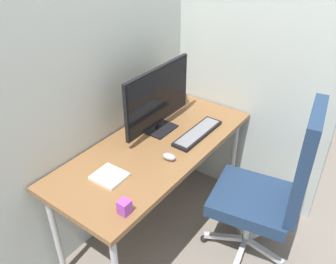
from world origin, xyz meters
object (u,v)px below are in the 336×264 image
Objects in this scene: office_chair at (274,187)px; monitor at (158,98)px; pen_holder at (182,98)px; notebook at (110,177)px; keyboard at (198,133)px; desk_clamp_accessory at (125,207)px; mouse at (169,157)px.

monitor is (-0.08, 0.83, 0.38)m from office_chair.
pen_holder is 1.00m from notebook.
keyboard is at bearing -14.94° from notebook.
keyboard is 0.83m from desk_clamp_accessory.
mouse is at bearing -151.80° from pen_holder.
office_chair is 1.83× the size of monitor.
monitor reaches higher than mouse.
mouse is at bearing -178.59° from keyboard.
monitor reaches higher than office_chair.
office_chair is 6.58× the size of notebook.
desk_clamp_accessory is (-0.80, 0.48, 0.19)m from office_chair.
pen_holder is 2.39× the size of desk_clamp_accessory.
monitor reaches higher than pen_holder.
monitor reaches higher than keyboard.
mouse is 0.38m from notebook.
office_chair is at bearing -31.05° from desk_clamp_accessory.
office_chair reaches higher than notebook.
notebook is (-0.99, -0.18, -0.04)m from pen_holder.
office_chair is 0.67m from mouse.
mouse is (-0.24, -0.26, -0.22)m from monitor.
office_chair is 2.63× the size of keyboard.
monitor is at bearing 95.21° from office_chair.
keyboard is at bearing -4.76° from mouse.
desk_clamp_accessory is at bearing -159.28° from pen_holder.
desk_clamp_accessory is at bearing 148.95° from office_chair.
office_chair is 6.35× the size of pen_holder.
office_chair reaches higher than mouse.
office_chair is at bearing -92.20° from keyboard.
desk_clamp_accessory is at bearing -173.75° from keyboard.
mouse is (-0.31, 0.56, 0.17)m from office_chair.
mouse is at bearing -132.30° from monitor.
keyboard is at bearing 87.80° from office_chair.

